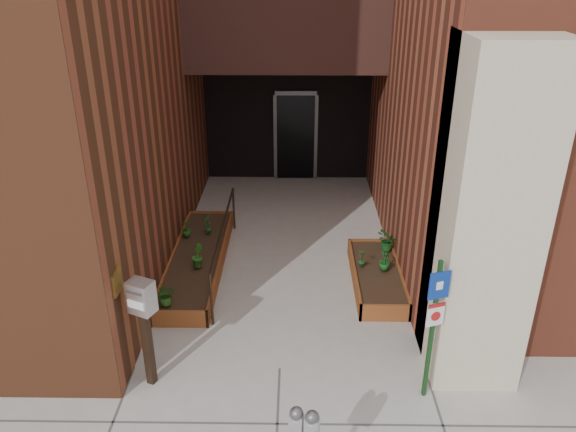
{
  "coord_description": "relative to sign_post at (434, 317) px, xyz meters",
  "views": [
    {
      "loc": [
        0.2,
        -6.06,
        5.17
      ],
      "look_at": [
        0.09,
        1.8,
        1.47
      ],
      "focal_mm": 35.0,
      "sensor_mm": 36.0,
      "label": 1
    }
  ],
  "objects": [
    {
      "name": "shrub_right_a",
      "position": [
        -0.16,
        2.66,
        -0.75
      ],
      "size": [
        0.24,
        0.24,
        0.34
      ],
      "primitive_type": "imported",
      "rotation": [
        0.0,
        0.0,
        1.29
      ],
      "color": "#175219",
      "rests_on": "planter_right"
    },
    {
      "name": "shrub_left_b",
      "position": [
        -3.34,
        2.74,
        -0.72
      ],
      "size": [
        0.25,
        0.25,
        0.41
      ],
      "primitive_type": "imported",
      "rotation": [
        0.0,
        0.0,
        1.71
      ],
      "color": "#28621C",
      "rests_on": "planter_left"
    },
    {
      "name": "planter_left",
      "position": [
        -3.43,
        3.19,
        -1.09
      ],
      "size": [
        0.9,
        3.6,
        0.3
      ],
      "color": "maroon",
      "rests_on": "ground"
    },
    {
      "name": "shrub_left_a",
      "position": [
        -3.63,
        1.59,
        -0.75
      ],
      "size": [
        0.41,
        0.41,
        0.34
      ],
      "primitive_type": "imported",
      "rotation": [
        0.0,
        0.0,
        0.4
      ],
      "color": "#295919",
      "rests_on": "planter_left"
    },
    {
      "name": "sign_post",
      "position": [
        0.0,
        0.0,
        0.0
      ],
      "size": [
        0.26,
        0.11,
        1.99
      ],
      "color": "#163C17",
      "rests_on": "ground"
    },
    {
      "name": "ground",
      "position": [
        -1.88,
        0.49,
        -1.22
      ],
      "size": [
        80.0,
        80.0,
        0.0
      ],
      "primitive_type": "plane",
      "color": "#9E9991",
      "rests_on": "ground"
    },
    {
      "name": "handrail",
      "position": [
        -2.93,
        3.14,
        -0.48
      ],
      "size": [
        0.04,
        3.34,
        0.9
      ],
      "color": "black",
      "rests_on": "ground"
    },
    {
      "name": "planter_right",
      "position": [
        -0.28,
        2.69,
        -1.09
      ],
      "size": [
        0.8,
        2.2,
        0.3
      ],
      "color": "maroon",
      "rests_on": "ground"
    },
    {
      "name": "shrub_right_b",
      "position": [
        -0.53,
        2.77,
        -0.75
      ],
      "size": [
        0.25,
        0.25,
        0.34
      ],
      "primitive_type": "imported",
      "rotation": [
        0.0,
        0.0,
        2.43
      ],
      "color": "#1B5E20",
      "rests_on": "planter_right"
    },
    {
      "name": "shrub_left_c",
      "position": [
        -3.73,
        3.86,
        -0.76
      ],
      "size": [
        0.24,
        0.24,
        0.32
      ],
      "primitive_type": "imported",
      "rotation": [
        0.0,
        0.0,
        3.59
      ],
      "color": "#225016",
      "rests_on": "planter_left"
    },
    {
      "name": "payment_dropbox",
      "position": [
        -3.56,
        0.2,
        -0.1
      ],
      "size": [
        0.37,
        0.33,
        1.55
      ],
      "color": "black",
      "rests_on": "ground"
    },
    {
      "name": "shrub_left_d",
      "position": [
        -3.34,
        4.0,
        -0.73
      ],
      "size": [
        0.23,
        0.23,
        0.39
      ],
      "primitive_type": "imported",
      "rotation": [
        0.0,
        0.0,
        4.87
      ],
      "color": "#195A1D",
      "rests_on": "planter_left"
    },
    {
      "name": "shrub_right_c",
      "position": [
        -0.03,
        3.34,
        -0.74
      ],
      "size": [
        0.47,
        0.47,
        0.37
      ],
      "primitive_type": "imported",
      "rotation": [
        0.0,
        0.0,
        4.04
      ],
      "color": "#17531A",
      "rests_on": "planter_right"
    }
  ]
}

